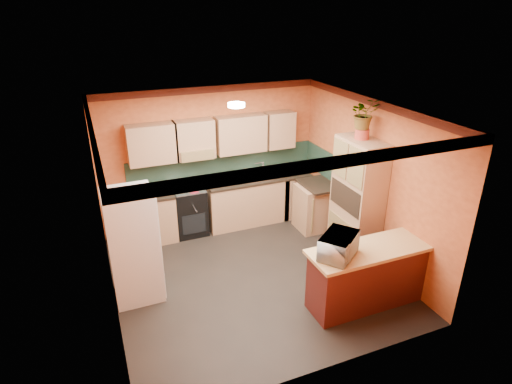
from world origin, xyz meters
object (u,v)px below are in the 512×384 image
(stove, at_px, (190,211))
(fridge, at_px, (133,246))
(microwave, at_px, (339,246))
(pantry, at_px, (357,201))
(breakfast_bar, at_px, (370,277))
(base_cabinets_back, at_px, (221,206))

(stove, xyz_separation_m, fridge, (-1.20, -1.58, 0.39))
(microwave, bearing_deg, pantry, 8.54)
(stove, bearing_deg, breakfast_bar, -58.19)
(base_cabinets_back, bearing_deg, breakfast_bar, -67.47)
(fridge, bearing_deg, base_cabinets_back, 40.79)
(breakfast_bar, bearing_deg, pantry, 66.49)
(microwave, bearing_deg, fridge, 111.37)
(fridge, relative_size, microwave, 2.92)
(fridge, height_order, breakfast_bar, fridge)
(stove, relative_size, pantry, 0.43)
(stove, height_order, breakfast_bar, stove)
(base_cabinets_back, bearing_deg, microwave, -77.53)
(base_cabinets_back, bearing_deg, stove, -180.00)
(fridge, distance_m, pantry, 3.62)
(pantry, bearing_deg, breakfast_bar, -113.51)
(pantry, height_order, microwave, pantry)
(pantry, height_order, breakfast_bar, pantry)
(microwave, bearing_deg, breakfast_bar, -38.32)
(base_cabinets_back, height_order, pantry, pantry)
(base_cabinets_back, distance_m, fridge, 2.45)
(breakfast_bar, xyz_separation_m, microwave, (-0.59, 0.00, 0.65))
(breakfast_bar, bearing_deg, fridge, 154.68)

